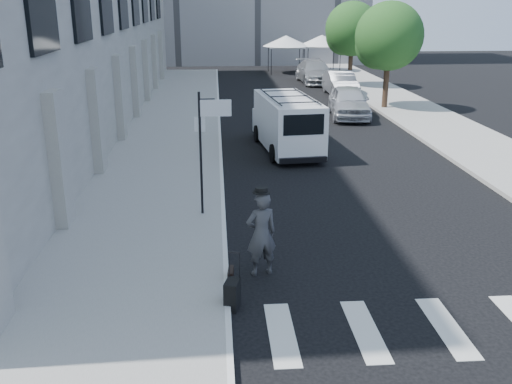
{
  "coord_description": "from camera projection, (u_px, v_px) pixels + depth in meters",
  "views": [
    {
      "loc": [
        -2.14,
        -12.3,
        5.96
      ],
      "look_at": [
        -1.16,
        1.58,
        1.3
      ],
      "focal_mm": 40.0,
      "sensor_mm": 36.0,
      "label": 1
    }
  ],
  "objects": [
    {
      "name": "sign_pole",
      "position": [
        208.0,
        128.0,
        15.7
      ],
      "size": [
        1.03,
        0.07,
        3.5
      ],
      "color": "black",
      "rests_on": "sidewalk_left"
    },
    {
      "name": "sidewalk_left",
      "position": [
        174.0,
        125.0,
        28.49
      ],
      "size": [
        4.5,
        48.0,
        0.15
      ],
      "primitive_type": "cube",
      "color": "gray",
      "rests_on": "ground"
    },
    {
      "name": "businessman",
      "position": [
        261.0,
        234.0,
        12.82
      ],
      "size": [
        0.83,
        0.66,
        1.98
      ],
      "primitive_type": "imported",
      "rotation": [
        0.0,
        0.0,
        3.44
      ],
      "color": "#3B3B3E",
      "rests_on": "ground"
    },
    {
      "name": "tent_left",
      "position": [
        286.0,
        41.0,
        49.02
      ],
      "size": [
        4.0,
        4.0,
        3.2
      ],
      "color": "black",
      "rests_on": "ground"
    },
    {
      "name": "tree_far",
      "position": [
        350.0,
        31.0,
        40.48
      ],
      "size": [
        3.8,
        3.83,
        6.03
      ],
      "color": "black",
      "rests_on": "ground"
    },
    {
      "name": "ground",
      "position": [
        309.0,
        263.0,
        13.67
      ],
      "size": [
        120.0,
        120.0,
        0.0
      ],
      "primitive_type": "plane",
      "color": "black",
      "rests_on": "ground"
    },
    {
      "name": "sidewalk_right",
      "position": [
        408.0,
        108.0,
        33.16
      ],
      "size": [
        4.0,
        56.0,
        0.15
      ],
      "primitive_type": "cube",
      "color": "gray",
      "rests_on": "ground"
    },
    {
      "name": "parked_car_a",
      "position": [
        349.0,
        102.0,
        30.65
      ],
      "size": [
        2.49,
        5.1,
        1.68
      ],
      "primitive_type": "imported",
      "rotation": [
        0.0,
        0.0,
        -0.11
      ],
      "color": "#B0B2B8",
      "rests_on": "ground"
    },
    {
      "name": "briefcase",
      "position": [
        231.0,
        276.0,
        12.65
      ],
      "size": [
        0.16,
        0.45,
        0.34
      ],
      "primitive_type": "cube",
      "rotation": [
        0.0,
        0.0,
        -0.09
      ],
      "color": "black",
      "rests_on": "ground"
    },
    {
      "name": "suitcase",
      "position": [
        232.0,
        294.0,
        11.56
      ],
      "size": [
        0.37,
        0.48,
        1.18
      ],
      "rotation": [
        0.0,
        0.0,
        -0.28
      ],
      "color": "black",
      "rests_on": "ground"
    },
    {
      "name": "parked_car_b",
      "position": [
        340.0,
        84.0,
        37.73
      ],
      "size": [
        1.72,
        4.83,
        1.59
      ],
      "primitive_type": "imported",
      "rotation": [
        0.0,
        0.0,
        -0.01
      ],
      "color": "#5C5E64",
      "rests_on": "ground"
    },
    {
      "name": "tree_near",
      "position": [
        387.0,
        39.0,
        31.97
      ],
      "size": [
        3.8,
        3.83,
        6.03
      ],
      "color": "black",
      "rests_on": "ground"
    },
    {
      "name": "parked_car_c",
      "position": [
        315.0,
        72.0,
        43.66
      ],
      "size": [
        2.58,
        5.86,
        1.67
      ],
      "primitive_type": "imported",
      "rotation": [
        0.0,
        0.0,
        0.04
      ],
      "color": "#919498",
      "rests_on": "ground"
    },
    {
      "name": "cargo_van",
      "position": [
        286.0,
        123.0,
        23.79
      ],
      "size": [
        2.54,
        6.05,
        2.23
      ],
      "rotation": [
        0.0,
        0.0,
        0.11
      ],
      "color": "white",
      "rests_on": "ground"
    },
    {
      "name": "tent_right",
      "position": [
        322.0,
        41.0,
        49.7
      ],
      "size": [
        4.0,
        4.0,
        3.2
      ],
      "color": "black",
      "rests_on": "ground"
    },
    {
      "name": "building_left",
      "position": [
        23.0,
        1.0,
        28.02
      ],
      "size": [
        10.0,
        44.0,
        12.0
      ],
      "primitive_type": "cube",
      "color": "gray",
      "rests_on": "ground"
    }
  ]
}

